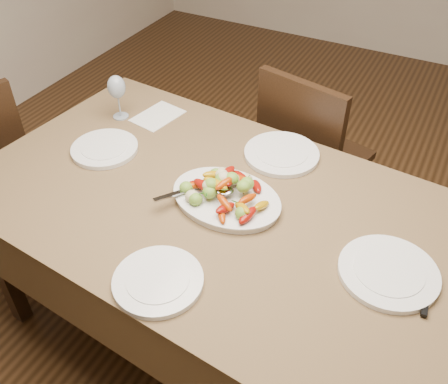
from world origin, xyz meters
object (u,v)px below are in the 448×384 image
Objects in this scene: plate_left at (105,149)px; plate_far at (282,154)px; chair_far at (316,157)px; serving_platter at (226,200)px; dining_table at (224,278)px; plate_near at (158,281)px; plate_right at (388,272)px; wine_glass at (118,96)px.

plate_left and plate_far have the same top height.
serving_platter is (-0.08, -0.78, 0.30)m from chair_far.
plate_near is (-0.01, -0.39, 0.39)m from dining_table.
chair_far is at bearing 120.22° from plate_right.
plate_right is at bearing 133.43° from chair_far.
plate_near is at bearing -39.60° from plate_left.
chair_far is 3.58× the size of plate_near.
plate_right is 1.11× the size of plate_near.
chair_far is at bearing 48.63° from plate_left.
chair_far is 1.23m from plate_near.
serving_platter is 0.57m from plate_left.
serving_platter is at bearing 97.33° from chair_far.
plate_right and plate_near have the same top height.
plate_far and plate_near have the same top height.
chair_far is 3.22× the size of plate_right.
plate_left is 1.27× the size of wine_glass.
serving_platter reaches higher than plate_left.
chair_far reaches higher than serving_platter.
plate_left is 0.69m from plate_far.
plate_right is (0.57, -0.06, -0.00)m from serving_platter.
chair_far is 3.65× the size of plate_left.
dining_table is 0.81m from chair_far.
serving_platter is at bearing -23.14° from wine_glass.
chair_far reaches higher than plate_near.
plate_left and plate_near have the same top height.
chair_far is at bearing 84.36° from dining_table.
plate_left is (-0.56, 0.05, -0.00)m from serving_platter.
dining_table is 8.98× the size of wine_glass.
plate_left is at bearing -155.12° from plate_far.
plate_left is at bearing 140.40° from plate_near.
plate_left is at bearing 61.84° from chair_far.
wine_glass is (-0.10, 0.23, 0.09)m from plate_left.
plate_far is 0.75m from plate_near.
plate_right and plate_far have the same top height.
plate_right is 1.44× the size of wine_glass.
wine_glass is (-1.23, 0.35, 0.09)m from plate_right.
plate_far is 1.41× the size of wine_glass.
wine_glass reaches higher than serving_platter.
serving_platter reaches higher than plate_near.
chair_far is at bearing 34.04° from wine_glass.
plate_far is (0.06, 0.34, -0.00)m from serving_platter.
dining_table is 1.94× the size of chair_far.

